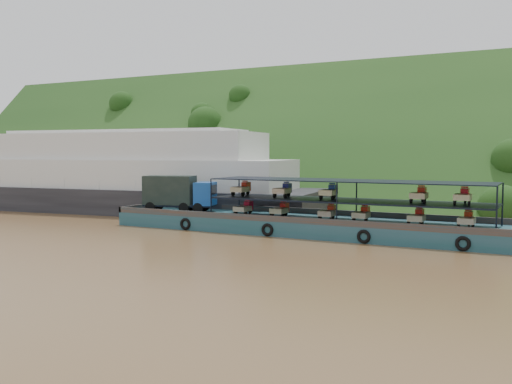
% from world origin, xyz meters
% --- Properties ---
extents(ground, '(160.00, 160.00, 0.00)m').
position_xyz_m(ground, '(0.00, 0.00, 0.00)').
color(ground, brown).
rests_on(ground, ground).
extents(hillside, '(140.00, 39.60, 39.60)m').
position_xyz_m(hillside, '(0.00, 36.00, 0.00)').
color(hillside, '#1A3B15').
rests_on(hillside, ground).
extents(cargo_barge, '(35.00, 7.18, 4.59)m').
position_xyz_m(cargo_barge, '(2.42, 1.73, 1.13)').
color(cargo_barge, '#15464A').
rests_on(cargo_barge, ground).
extents(passenger_ferry, '(46.92, 16.78, 9.29)m').
position_xyz_m(passenger_ferry, '(-22.23, 9.05, 4.03)').
color(passenger_ferry, black).
rests_on(passenger_ferry, ground).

